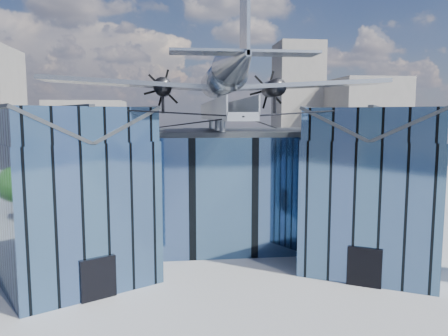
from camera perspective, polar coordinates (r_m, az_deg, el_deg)
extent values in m
plane|color=gray|center=(32.96, 0.42, -12.95)|extent=(120.00, 120.00, 0.00)
cube|color=#44638B|center=(40.48, -1.17, -2.29)|extent=(28.00, 14.00, 9.50)
cube|color=#292D32|center=(40.00, -1.19, 4.73)|extent=(28.00, 14.00, 0.40)
cube|color=#44638B|center=(31.16, -18.94, -5.40)|extent=(11.79, 11.43, 9.50)
cube|color=#44638B|center=(30.51, -19.37, 5.42)|extent=(11.56, 11.20, 2.20)
cube|color=#292D32|center=(29.91, -23.49, 5.22)|extent=(7.98, 9.23, 2.40)
cube|color=#292D32|center=(31.26, -15.42, 5.58)|extent=(7.98, 9.23, 2.40)
cube|color=#292D32|center=(30.51, -19.45, 7.57)|extent=(4.30, 7.10, 0.18)
cube|color=black|center=(28.42, -16.08, -13.72)|extent=(2.03, 1.32, 2.60)
cube|color=black|center=(32.77, -11.42, -4.57)|extent=(0.34, 0.34, 9.50)
cube|color=#44638B|center=(33.69, 18.72, -4.49)|extent=(11.79, 11.43, 9.50)
cube|color=#44638B|center=(33.09, 19.11, 5.50)|extent=(11.56, 11.20, 2.20)
cube|color=#292D32|center=(33.33, 15.23, 5.64)|extent=(7.98, 9.23, 2.40)
cube|color=#292D32|center=(33.00, 23.02, 5.33)|extent=(7.98, 9.23, 2.40)
cube|color=#292D32|center=(33.09, 19.19, 7.49)|extent=(4.30, 7.10, 0.18)
cube|color=black|center=(30.66, 17.85, -12.24)|extent=(2.03, 1.32, 2.60)
cube|color=black|center=(34.31, 11.20, -4.06)|extent=(0.34, 0.34, 9.50)
cube|color=#8E939A|center=(34.50, -0.30, 6.74)|extent=(1.80, 21.00, 0.50)
cube|color=#8E939A|center=(34.42, -1.80, 7.82)|extent=(0.08, 21.00, 1.10)
cube|color=#8E939A|center=(34.62, 1.20, 7.81)|extent=(0.08, 21.00, 1.10)
cylinder|color=#8E939A|center=(43.96, -1.71, 5.86)|extent=(0.44, 0.44, 1.35)
cylinder|color=#8E939A|center=(37.99, -0.90, 5.72)|extent=(0.44, 0.44, 1.35)
cylinder|color=#8E939A|center=(34.01, -0.20, 5.60)|extent=(0.44, 0.44, 1.35)
cylinder|color=#8E939A|center=(35.01, -0.39, 8.29)|extent=(0.70, 0.70, 1.40)
cylinder|color=black|center=(26.82, -9.75, 7.28)|extent=(10.55, 6.08, 0.69)
cylinder|color=black|center=(28.30, 12.18, 7.19)|extent=(10.55, 6.08, 0.69)
cylinder|color=black|center=(32.30, -5.21, 5.73)|extent=(6.09, 17.04, 1.19)
cylinder|color=black|center=(33.02, 5.31, 5.75)|extent=(6.09, 17.04, 1.19)
cylinder|color=#959AA1|center=(35.12, -0.39, 11.48)|extent=(2.50, 11.00, 2.50)
sphere|color=#959AA1|center=(40.57, -1.28, 10.84)|extent=(2.50, 2.50, 2.50)
cube|color=black|center=(39.64, -1.14, 11.93)|extent=(1.60, 1.40, 0.50)
cone|color=#959AA1|center=(26.27, 1.86, 13.72)|extent=(2.50, 7.00, 2.50)
cube|color=#959AA1|center=(24.28, 2.73, 18.12)|extent=(0.18, 2.40, 3.40)
cube|color=#959AA1|center=(24.14, 2.67, 14.82)|extent=(8.00, 1.80, 0.14)
cube|color=#959AA1|center=(36.01, -11.92, 10.74)|extent=(14.00, 3.20, 1.08)
cylinder|color=black|center=(36.46, -8.00, 10.37)|extent=(1.44, 3.20, 1.44)
cone|color=black|center=(38.26, -7.95, 10.20)|extent=(0.70, 0.70, 0.70)
cube|color=black|center=(38.41, -7.94, 10.18)|extent=(1.05, 0.06, 3.33)
cube|color=black|center=(38.41, -7.94, 10.18)|extent=(2.53, 0.06, 2.53)
cube|color=black|center=(38.41, -7.94, 10.18)|extent=(3.33, 0.06, 1.05)
cylinder|color=black|center=(35.81, -7.99, 8.47)|extent=(0.24, 0.24, 1.75)
cube|color=#959AA1|center=(37.50, 10.31, 10.61)|extent=(14.00, 3.20, 1.08)
cylinder|color=black|center=(37.44, 6.46, 10.30)|extent=(1.44, 3.20, 1.44)
cone|color=black|center=(39.19, 5.85, 10.14)|extent=(0.70, 0.70, 0.70)
cube|color=black|center=(39.33, 5.80, 10.13)|extent=(1.05, 0.06, 3.33)
cube|color=black|center=(39.33, 5.80, 10.13)|extent=(2.53, 0.06, 2.53)
cube|color=black|center=(39.33, 5.80, 10.13)|extent=(3.33, 0.06, 1.05)
cylinder|color=black|center=(36.80, 6.65, 8.45)|extent=(0.24, 0.24, 1.75)
cube|color=slate|center=(86.60, 17.77, 5.04)|extent=(12.00, 14.00, 18.00)
cube|color=slate|center=(87.38, -17.44, 3.75)|extent=(14.00, 10.00, 14.00)
cube|color=slate|center=(92.50, 9.56, 7.84)|extent=(9.00, 9.00, 26.00)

